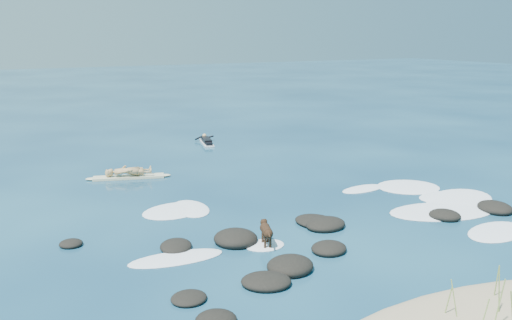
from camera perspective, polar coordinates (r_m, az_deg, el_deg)
ground at (r=17.50m, az=2.38°, el=-5.87°), size 160.00×160.00×0.00m
reef_rocks at (r=15.67m, az=7.28°, el=-7.87°), size 13.76×6.50×0.47m
breaking_foam at (r=18.97m, az=12.32°, el=-4.64°), size 13.34×8.16×0.12m
standing_surfer_rig at (r=22.56m, az=-12.70°, el=0.00°), size 3.20×1.29×1.85m
paddling_surfer_rig at (r=29.11m, az=-4.97°, el=1.89°), size 1.16×2.27×0.39m
dog at (r=15.18m, az=1.02°, el=-7.04°), size 0.48×1.03×0.67m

